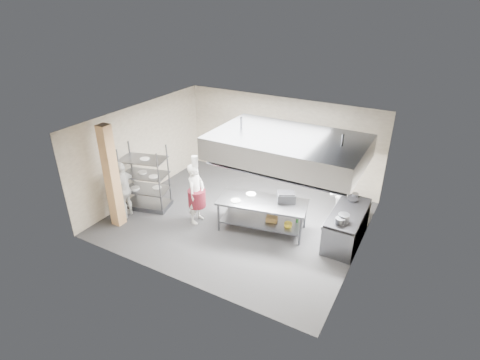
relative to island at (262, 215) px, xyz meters
The scene contains 23 objects.
floor 1.00m from the island, behind, with size 7.00×7.00×0.00m, color #28282A.
ceiling 2.70m from the island, behind, with size 7.00×7.00×0.00m, color silver.
wall_back 3.43m from the island, 105.57° to the left, with size 7.00×7.00×0.00m, color gray.
wall_left 4.50m from the island, behind, with size 6.00×6.00×0.00m, color gray.
wall_right 2.83m from the island, ahead, with size 6.00×6.00×0.00m, color gray.
column 4.29m from the island, 155.11° to the right, with size 0.30×0.30×3.00m, color tan.
exhaust_hood 2.06m from the island, 52.33° to the left, with size 4.00×2.50×0.60m, color gray.
hood_strip_a 1.78m from the island, 131.08° to the left, with size 1.60×0.12×0.04m, color white.
hood_strip_b 2.17m from the island, 22.49° to the left, with size 1.60×0.12×0.04m, color white.
wall_shelf 3.30m from the island, 72.84° to the left, with size 1.50×0.28×0.04m, color gray.
island is the anchor object (origin of this frame).
island_worktop 0.42m from the island, ahead, with size 2.44×1.02×0.06m, color gray.
island_undershelf 0.16m from the island, ahead, with size 2.25×0.92×0.04m, color slate.
pass_rack 3.76m from the island, behind, with size 1.34×0.78×2.00m, color slate, non-canonical shape.
cooking_range 2.30m from the island, 16.38° to the left, with size 0.80×2.00×0.84m, color gray.
range_top 2.33m from the island, 16.38° to the left, with size 0.78×1.96×0.06m, color black.
chef_head 1.98m from the island, 164.05° to the right, with size 0.66×0.43×1.81m, color silver.
chef_line 2.34m from the island, 45.73° to the left, with size 0.85×0.66×1.74m, color silver.
chef_plating 4.12m from the island, 161.27° to the right, with size 1.03×0.43×1.75m, color white.
griddle 0.86m from the island, 31.69° to the left, with size 0.49×0.38×0.24m, color slate.
wicker_basket 0.29m from the island, 12.80° to the left, with size 0.31×0.22×0.14m, color olive.
stockpot 2.27m from the island, ahead, with size 0.29×0.29×0.20m, color slate.
plate_stack 3.73m from the island, behind, with size 0.28×0.28×0.05m, color white.
Camera 1 is at (4.68, -8.23, 6.03)m, focal length 28.00 mm.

